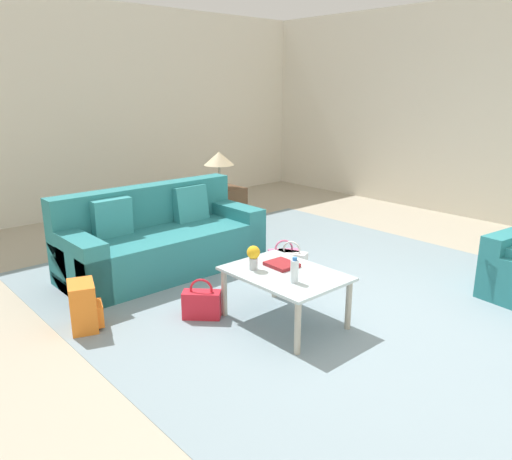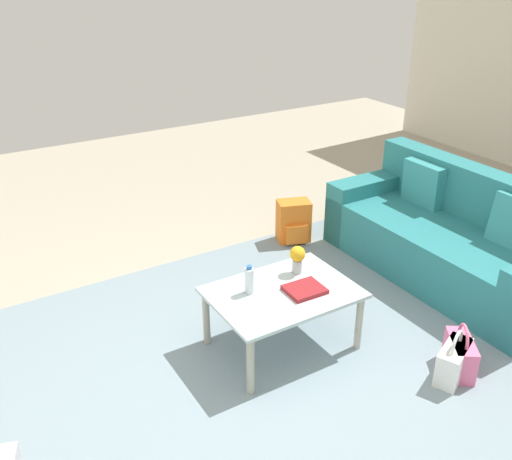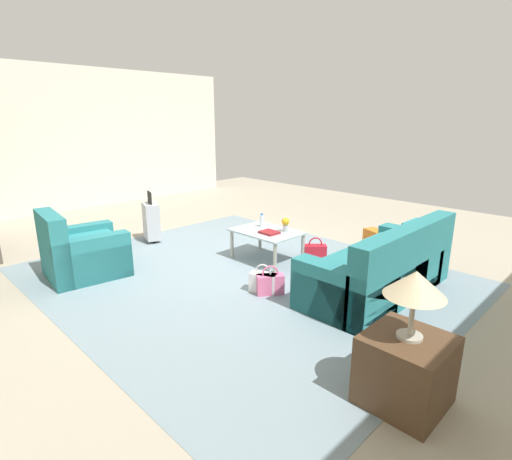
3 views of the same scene
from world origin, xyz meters
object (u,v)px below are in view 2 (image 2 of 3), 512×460
at_px(water_bottle, 249,280).
at_px(handbag_pink, 460,355).
at_px(handbag_white, 453,361).
at_px(handbag_red, 304,280).
at_px(backpack_orange, 294,222).
at_px(couch, 453,241).
at_px(coffee_table_book, 305,290).
at_px(flower_vase, 297,257).
at_px(coffee_table, 283,298).

height_order(water_bottle, handbag_pink, water_bottle).
bearing_deg(water_bottle, handbag_white, 134.92).
distance_m(handbag_red, handbag_pink, 1.33).
height_order(handbag_white, backpack_orange, backpack_orange).
bearing_deg(couch, handbag_pink, 44.06).
height_order(coffee_table_book, handbag_red, coffee_table_book).
height_order(coffee_table_book, flower_vase, flower_vase).
height_order(handbag_white, handbag_pink, same).
bearing_deg(handbag_white, handbag_red, -80.43).
bearing_deg(coffee_table_book, handbag_pink, 135.86).
xyz_separation_m(couch, handbag_red, (1.27, -0.37, -0.17)).
relative_size(handbag_white, handbag_red, 1.00).
bearing_deg(backpack_orange, handbag_white, 83.34).
bearing_deg(coffee_table_book, backpack_orange, -120.65).
height_order(couch, handbag_red, couch).
height_order(couch, coffee_table, couch).
height_order(coffee_table, handbag_white, coffee_table).
relative_size(couch, water_bottle, 10.31).
relative_size(coffee_table, handbag_pink, 2.68).
distance_m(coffee_table, water_bottle, 0.27).
xyz_separation_m(water_bottle, handbag_pink, (-1.04, 0.93, -0.41)).
xyz_separation_m(coffee_table, handbag_white, (-0.75, 0.85, -0.26)).
height_order(flower_vase, handbag_red, flower_vase).
xyz_separation_m(flower_vase, handbag_red, (-0.30, -0.32, -0.44)).
height_order(water_bottle, handbag_red, water_bottle).
xyz_separation_m(handbag_white, handbag_red, (0.22, -1.32, 0.00)).
relative_size(coffee_table, handbag_white, 2.68).
xyz_separation_m(couch, coffee_table, (1.79, 0.10, 0.08)).
bearing_deg(handbag_pink, couch, -135.94).
bearing_deg(water_bottle, flower_vase, -173.21).
relative_size(coffee_table, handbag_red, 2.68).
distance_m(handbag_red, backpack_orange, 0.95).
bearing_deg(handbag_red, coffee_table, 41.77).
xyz_separation_m(coffee_table, handbag_pink, (-0.84, 0.83, -0.26)).
relative_size(water_bottle, coffee_table_book, 0.82).
height_order(couch, flower_vase, couch).
distance_m(couch, handbag_white, 1.42).
bearing_deg(handbag_white, coffee_table, -48.68).
height_order(coffee_table, water_bottle, water_bottle).
distance_m(couch, flower_vase, 1.60).
xyz_separation_m(coffee_table, backpack_orange, (-1.00, -1.29, -0.19)).
relative_size(couch, handbag_red, 5.88).
xyz_separation_m(coffee_table, flower_vase, (-0.22, -0.15, 0.18)).
xyz_separation_m(handbag_pink, backpack_orange, (-0.16, -2.12, 0.06)).
height_order(coffee_table, handbag_red, coffee_table).
bearing_deg(backpack_orange, couch, 123.81).
height_order(coffee_table, handbag_pink, coffee_table).
relative_size(handbag_pink, backpack_orange, 0.89).
relative_size(flower_vase, handbag_red, 0.57).
relative_size(coffee_table, water_bottle, 4.71).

